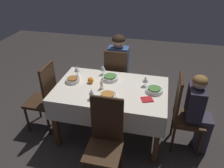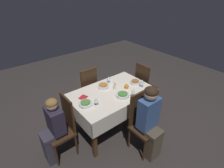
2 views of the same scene
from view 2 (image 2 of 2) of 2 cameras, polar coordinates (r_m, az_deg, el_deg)
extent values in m
plane|color=#332D2B|center=(3.41, -0.09, -13.26)|extent=(8.00, 8.00, 0.00)
cube|color=silver|center=(2.96, -0.10, -2.92)|extent=(1.39, 0.88, 0.04)
cube|color=silver|center=(3.33, -4.80, -1.72)|extent=(1.39, 0.01, 0.24)
cube|color=silver|center=(2.78, 5.60, -9.16)|extent=(1.39, 0.01, 0.24)
cube|color=silver|center=(3.44, 8.89, -0.87)|extent=(0.01, 0.88, 0.24)
cube|color=silver|center=(2.75, -11.56, -10.27)|extent=(0.01, 0.88, 0.24)
cube|color=#4C2D19|center=(3.74, 3.81, -2.02)|extent=(0.06, 0.06, 0.71)
cube|color=#4C2D19|center=(3.18, -13.30, -9.54)|extent=(0.06, 0.06, 0.71)
cube|color=#4C2D19|center=(3.34, 12.41, -7.27)|extent=(0.06, 0.06, 0.71)
cube|color=#4C2D19|center=(2.70, -5.78, -17.65)|extent=(0.06, 0.06, 0.71)
cube|color=#382314|center=(2.78, 10.66, -14.16)|extent=(0.37, 0.37, 0.04)
cube|color=#382314|center=(2.67, 8.52, -7.84)|extent=(0.34, 0.03, 0.54)
cylinder|color=#382314|center=(2.52, 8.98, -3.03)|extent=(0.33, 0.04, 0.04)
cylinder|color=#382314|center=(2.79, 10.47, -20.67)|extent=(0.03, 0.03, 0.41)
cylinder|color=#382314|center=(2.97, 14.75, -17.34)|extent=(0.03, 0.03, 0.41)
cylinder|color=#382314|center=(2.93, 5.66, -17.11)|extent=(0.03, 0.03, 0.41)
cylinder|color=#382314|center=(3.10, 10.03, -14.22)|extent=(0.03, 0.03, 0.41)
cube|color=#382314|center=(2.78, -16.60, -15.16)|extent=(0.37, 0.37, 0.04)
cube|color=#382314|center=(2.63, -14.15, -9.28)|extent=(0.03, 0.34, 0.54)
cylinder|color=#382314|center=(2.47, -14.92, -4.46)|extent=(0.04, 0.33, 0.04)
cylinder|color=#382314|center=(3.02, -20.10, -17.50)|extent=(0.03, 0.03, 0.41)
cylinder|color=#382314|center=(2.81, -17.60, -21.56)|extent=(0.03, 0.03, 0.41)
cylinder|color=#382314|center=(3.08, -14.47, -15.20)|extent=(0.03, 0.03, 0.41)
cylinder|color=#382314|center=(2.87, -11.53, -18.93)|extent=(0.03, 0.03, 0.41)
cube|color=#382314|center=(3.59, -8.57, -2.50)|extent=(0.37, 0.37, 0.04)
cube|color=#382314|center=(3.31, -7.41, 0.44)|extent=(0.34, 0.03, 0.54)
cylinder|color=#382314|center=(3.19, -7.73, 4.63)|extent=(0.33, 0.04, 0.04)
cylinder|color=#382314|center=(3.89, -7.55, -3.49)|extent=(0.03, 0.03, 0.41)
cylinder|color=#382314|center=(3.77, -11.63, -5.14)|extent=(0.03, 0.03, 0.41)
cylinder|color=#382314|center=(3.67, -4.88, -5.66)|extent=(0.03, 0.03, 0.41)
cylinder|color=#382314|center=(3.54, -9.15, -7.51)|extent=(0.03, 0.03, 0.41)
cube|color=#382314|center=(3.75, 11.08, -1.19)|extent=(0.37, 0.37, 0.04)
cube|color=#382314|center=(3.49, 9.70, 1.92)|extent=(0.03, 0.34, 0.54)
cylinder|color=#382314|center=(3.37, 10.09, 5.94)|extent=(0.04, 0.33, 0.04)
cylinder|color=#382314|center=(3.90, 14.04, -4.17)|extent=(0.03, 0.03, 0.41)
cylinder|color=#382314|center=(4.06, 10.58, -2.24)|extent=(0.03, 0.03, 0.41)
cylinder|color=#382314|center=(3.69, 10.95, -5.98)|extent=(0.03, 0.03, 0.41)
cylinder|color=#382314|center=(3.85, 7.43, -3.85)|extent=(0.03, 0.03, 0.41)
cube|color=#4C4233|center=(2.85, 13.37, -19.13)|extent=(0.22, 0.14, 0.45)
cube|color=#4C4233|center=(2.70, 12.60, -14.62)|extent=(0.24, 0.31, 0.06)
cube|color=#38568E|center=(2.56, 11.81, -9.32)|extent=(0.30, 0.18, 0.48)
sphere|color=beige|center=(2.36, 12.64, -3.10)|extent=(0.19, 0.19, 0.19)
ellipsoid|color=black|center=(2.34, 12.73, -2.42)|extent=(0.19, 0.19, 0.13)
cube|color=#383342|center=(2.89, -19.72, -19.50)|extent=(0.14, 0.22, 0.45)
cube|color=#383342|center=(2.72, -18.97, -15.31)|extent=(0.31, 0.24, 0.06)
cube|color=#282333|center=(2.59, -18.04, -11.17)|extent=(0.18, 0.30, 0.38)
sphere|color=beige|center=(2.43, -19.03, -6.45)|extent=(0.16, 0.16, 0.16)
ellipsoid|color=brown|center=(2.42, -19.14, -5.91)|extent=(0.16, 0.16, 0.11)
cylinder|color=silver|center=(2.84, 3.50, -3.70)|extent=(0.22, 0.22, 0.04)
torus|color=silver|center=(2.82, 3.52, -3.33)|extent=(0.21, 0.21, 0.01)
cylinder|color=#4C7F38|center=(2.82, 3.52, -3.23)|extent=(0.16, 0.16, 0.02)
cylinder|color=white|center=(2.86, 6.84, -4.01)|extent=(0.06, 0.06, 0.00)
cylinder|color=white|center=(2.84, 6.88, -3.48)|extent=(0.01, 0.01, 0.06)
cone|color=white|center=(2.80, 6.97, -2.25)|extent=(0.07, 0.07, 0.08)
cylinder|color=white|center=(2.81, 6.95, -2.54)|extent=(0.04, 0.04, 0.04)
cylinder|color=silver|center=(2.67, -8.61, -6.45)|extent=(0.21, 0.21, 0.04)
torus|color=silver|center=(2.66, -8.64, -6.07)|extent=(0.20, 0.20, 0.01)
cylinder|color=#4C7F38|center=(2.66, -8.65, -5.97)|extent=(0.15, 0.15, 0.02)
cylinder|color=white|center=(2.66, -5.10, -6.88)|extent=(0.06, 0.06, 0.00)
cylinder|color=white|center=(2.64, -5.13, -6.33)|extent=(0.01, 0.01, 0.06)
cone|color=white|center=(2.60, -5.20, -5.15)|extent=(0.07, 0.07, 0.07)
cylinder|color=white|center=(2.61, -5.18, -5.41)|extent=(0.04, 0.04, 0.03)
cylinder|color=silver|center=(3.08, -2.83, -0.71)|extent=(0.21, 0.21, 0.04)
torus|color=silver|center=(3.07, -2.84, -0.36)|extent=(0.20, 0.20, 0.01)
cylinder|color=#B2702D|center=(3.06, -2.84, -0.26)|extent=(0.15, 0.15, 0.02)
cylinder|color=white|center=(3.21, -1.04, 0.47)|extent=(0.07, 0.07, 0.00)
cylinder|color=white|center=(3.20, -1.05, 0.99)|extent=(0.01, 0.01, 0.06)
cone|color=white|center=(3.17, -1.06, 1.99)|extent=(0.06, 0.06, 0.06)
cylinder|color=white|center=(3.17, -1.06, 1.79)|extent=(0.04, 0.04, 0.03)
cylinder|color=silver|center=(3.21, 7.55, 0.51)|extent=(0.19, 0.19, 0.04)
torus|color=silver|center=(3.20, 7.58, 0.86)|extent=(0.18, 0.18, 0.01)
cylinder|color=#995B28|center=(3.20, 7.58, 0.95)|extent=(0.13, 0.13, 0.02)
cylinder|color=white|center=(3.13, 9.71, -0.93)|extent=(0.06, 0.06, 0.00)
cylinder|color=white|center=(3.11, 9.76, -0.39)|extent=(0.01, 0.01, 0.06)
cone|color=white|center=(3.07, 9.88, 0.76)|extent=(0.08, 0.08, 0.08)
cylinder|color=white|center=(3.08, 9.85, 0.51)|extent=(0.05, 0.05, 0.04)
cylinder|color=beige|center=(3.03, 0.92, -1.50)|extent=(0.06, 0.06, 0.01)
cylinder|color=beige|center=(3.00, 0.93, -0.61)|extent=(0.03, 0.03, 0.10)
ellipsoid|color=#F9C64C|center=(2.97, 0.94, 0.42)|extent=(0.01, 0.01, 0.03)
sphere|color=orange|center=(3.04, 4.80, -0.71)|extent=(0.08, 0.08, 0.08)
cube|color=red|center=(2.84, -9.38, -4.36)|extent=(0.16, 0.15, 0.01)
camera|label=1|loc=(4.28, -27.99, 25.01)|focal=35.00mm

